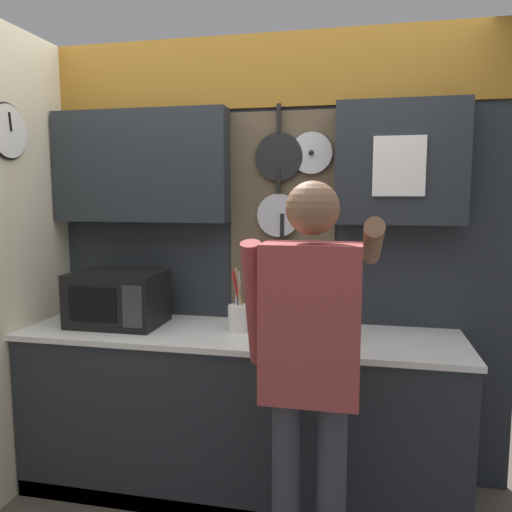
# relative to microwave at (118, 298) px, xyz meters

# --- Properties ---
(ground_plane) EXTENTS (14.00, 14.00, 0.00)m
(ground_plane) POSITION_rel_microwave_xyz_m (0.69, -0.01, -1.04)
(ground_plane) COLOR brown
(base_cabinet_counter) EXTENTS (2.33, 0.63, 0.89)m
(base_cabinet_counter) POSITION_rel_microwave_xyz_m (0.69, -0.01, -0.60)
(base_cabinet_counter) COLOR #23282D
(base_cabinet_counter) RESTS_ON ground_plane
(back_wall_unit) EXTENTS (2.90, 0.22, 2.50)m
(back_wall_unit) POSITION_rel_microwave_xyz_m (0.68, 0.27, 0.44)
(back_wall_unit) COLOR #23282D
(back_wall_unit) RESTS_ON ground_plane
(microwave) EXTENTS (0.49, 0.36, 0.30)m
(microwave) POSITION_rel_microwave_xyz_m (0.00, 0.00, 0.00)
(microwave) COLOR black
(microwave) RESTS_ON base_cabinet_counter
(knife_block) EXTENTS (0.12, 0.16, 0.27)m
(knife_block) POSITION_rel_microwave_xyz_m (1.16, 0.00, -0.05)
(knife_block) COLOR brown
(knife_block) RESTS_ON base_cabinet_counter
(utensil_crock) EXTENTS (0.11, 0.11, 0.35)m
(utensil_crock) POSITION_rel_microwave_xyz_m (0.70, 0.00, -0.06)
(utensil_crock) COLOR white
(utensil_crock) RESTS_ON base_cabinet_counter
(person) EXTENTS (0.54, 0.64, 1.67)m
(person) POSITION_rel_microwave_xyz_m (1.14, -0.62, -0.05)
(person) COLOR #383842
(person) RESTS_ON ground_plane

